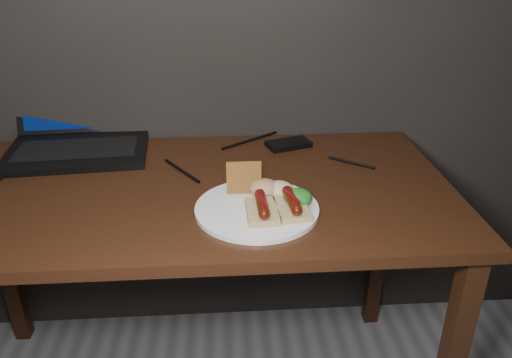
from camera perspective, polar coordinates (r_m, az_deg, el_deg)
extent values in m
cube|color=#381A0E|center=(1.32, -8.27, -1.38)|extent=(1.40, 0.70, 0.03)
cube|color=#381A0E|center=(1.92, -26.83, -7.67)|extent=(0.05, 0.05, 0.72)
cube|color=#381A0E|center=(1.84, 13.87, -6.77)|extent=(0.05, 0.05, 0.72)
cube|color=black|center=(1.57, -19.72, 2.97)|extent=(0.42, 0.31, 0.02)
cube|color=black|center=(1.57, -19.78, 3.32)|extent=(0.35, 0.18, 0.00)
cube|color=black|center=(1.70, -19.35, 9.11)|extent=(0.41, 0.12, 0.23)
cube|color=navy|center=(1.70, -19.35, 9.11)|extent=(0.37, 0.10, 0.20)
cube|color=black|center=(1.54, 3.74, 4.01)|extent=(0.15, 0.11, 0.02)
cylinder|color=black|center=(1.39, -8.48, 0.97)|extent=(0.11, 0.15, 0.01)
cylinder|color=black|center=(1.58, -0.68, 4.46)|extent=(0.18, 0.14, 0.01)
cylinder|color=black|center=(1.45, 10.83, 1.88)|extent=(0.12, 0.09, 0.01)
cylinder|color=black|center=(1.55, -25.91, 1.29)|extent=(0.03, 0.20, 0.01)
cylinder|color=silver|center=(1.18, 0.10, -3.44)|extent=(0.30, 0.30, 0.01)
cube|color=tan|center=(1.14, 0.67, -3.74)|extent=(0.07, 0.12, 0.02)
cylinder|color=#541405|center=(1.13, 0.68, -2.84)|extent=(0.03, 0.10, 0.02)
sphere|color=#541405|center=(1.09, 0.94, -4.05)|extent=(0.03, 0.02, 0.02)
sphere|color=#541405|center=(1.17, 0.43, -1.72)|extent=(0.03, 0.02, 0.02)
cylinder|color=#63040F|center=(1.12, 0.68, -2.28)|extent=(0.02, 0.07, 0.01)
cube|color=tan|center=(1.16, 4.07, -3.33)|extent=(0.08, 0.12, 0.02)
cylinder|color=#541405|center=(1.15, 4.10, -2.43)|extent=(0.04, 0.10, 0.02)
sphere|color=#541405|center=(1.11, 4.69, -3.59)|extent=(0.03, 0.02, 0.02)
sphere|color=#541405|center=(1.19, 3.56, -1.36)|extent=(0.03, 0.02, 0.02)
cylinder|color=#63040F|center=(1.14, 4.12, -1.88)|extent=(0.03, 0.07, 0.01)
cube|color=#B16F30|center=(1.22, -1.40, 0.14)|extent=(0.09, 0.01, 0.08)
ellipsoid|color=#0F4F12|center=(1.18, 4.78, -2.11)|extent=(0.07, 0.07, 0.04)
ellipsoid|color=#A12F10|center=(1.22, 0.95, -1.02)|extent=(0.07, 0.07, 0.04)
ellipsoid|color=beige|center=(1.22, 2.75, -1.15)|extent=(0.06, 0.06, 0.04)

